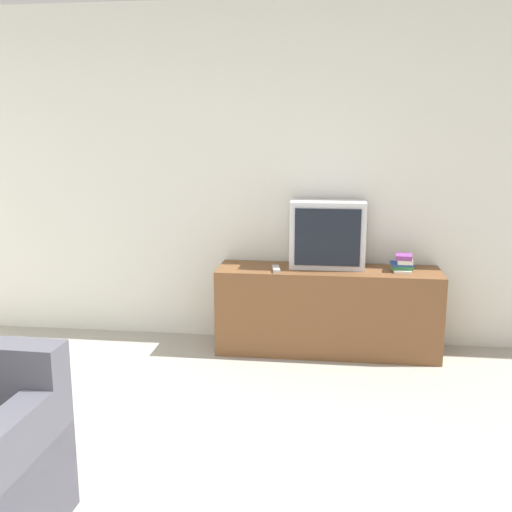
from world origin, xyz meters
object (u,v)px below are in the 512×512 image
at_px(book_stack, 403,263).
at_px(remote_on_stand, 276,269).
at_px(tv_stand, 327,310).
at_px(television, 328,234).

relative_size(book_stack, remote_on_stand, 1.07).
distance_m(tv_stand, remote_on_stand, 0.52).
bearing_deg(book_stack, television, 173.08).
xyz_separation_m(book_stack, remote_on_stand, (-0.92, -0.11, -0.04)).
relative_size(tv_stand, remote_on_stand, 8.83).
bearing_deg(television, tv_stand, -80.39).
height_order(tv_stand, television, television).
bearing_deg(remote_on_stand, book_stack, 6.66).
distance_m(television, remote_on_stand, 0.47).
bearing_deg(television, remote_on_stand, -154.65).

